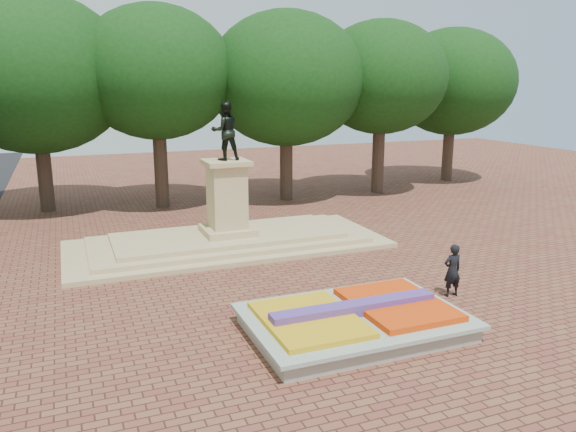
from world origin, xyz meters
The scene contains 5 objects.
ground centered at (0.00, 0.00, 0.00)m, with size 90.00×90.00×0.00m, color brown.
flower_bed centered at (1.03, -2.00, 0.38)m, with size 6.30×4.30×0.91m.
monument centered at (0.00, 8.00, 0.88)m, with size 14.00×6.00×6.40m.
tree_row_back centered at (2.33, 18.00, 6.67)m, with size 44.80×8.80×10.43m.
pedestrian centered at (5.48, -0.69, 0.92)m, with size 0.67×0.44×1.85m, color black.
Camera 1 is at (-6.52, -15.51, 7.17)m, focal length 35.00 mm.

